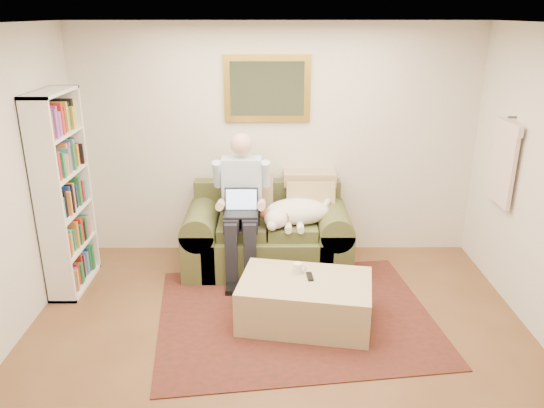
{
  "coord_description": "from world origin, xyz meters",
  "views": [
    {
      "loc": [
        -0.07,
        -3.34,
        2.68
      ],
      "look_at": [
        -0.05,
        1.43,
        0.95
      ],
      "focal_mm": 35.0,
      "sensor_mm": 36.0,
      "label": 1
    }
  ],
  "objects_px": {
    "seated_man": "(242,208)",
    "coffee_mug": "(298,268)",
    "sleeping_dog": "(297,212)",
    "bookshelf": "(63,194)",
    "ottoman": "(305,301)",
    "sofa": "(267,240)",
    "laptop": "(241,207)"
  },
  "relations": [
    {
      "from": "seated_man",
      "to": "coffee_mug",
      "type": "height_order",
      "value": "seated_man"
    },
    {
      "from": "seated_man",
      "to": "sleeping_dog",
      "type": "height_order",
      "value": "seated_man"
    },
    {
      "from": "coffee_mug",
      "to": "bookshelf",
      "type": "bearing_deg",
      "value": 165.69
    },
    {
      "from": "coffee_mug",
      "to": "ottoman",
      "type": "bearing_deg",
      "value": -65.29
    },
    {
      "from": "sofa",
      "to": "bookshelf",
      "type": "relative_size",
      "value": 0.89
    },
    {
      "from": "ottoman",
      "to": "laptop",
      "type": "bearing_deg",
      "value": 124.15
    },
    {
      "from": "sofa",
      "to": "laptop",
      "type": "height_order",
      "value": "laptop"
    },
    {
      "from": "ottoman",
      "to": "sleeping_dog",
      "type": "bearing_deg",
      "value": 91.39
    },
    {
      "from": "coffee_mug",
      "to": "bookshelf",
      "type": "relative_size",
      "value": 0.05
    },
    {
      "from": "ottoman",
      "to": "sofa",
      "type": "bearing_deg",
      "value": 106.91
    },
    {
      "from": "sleeping_dog",
      "to": "ottoman",
      "type": "height_order",
      "value": "sleeping_dog"
    },
    {
      "from": "coffee_mug",
      "to": "laptop",
      "type": "bearing_deg",
      "value": 125.71
    },
    {
      "from": "sleeping_dog",
      "to": "ottoman",
      "type": "distance_m",
      "value": 1.15
    },
    {
      "from": "bookshelf",
      "to": "ottoman",
      "type": "bearing_deg",
      "value": -17.13
    },
    {
      "from": "ottoman",
      "to": "coffee_mug",
      "type": "bearing_deg",
      "value": 114.71
    },
    {
      "from": "sofa",
      "to": "bookshelf",
      "type": "height_order",
      "value": "bookshelf"
    },
    {
      "from": "sofa",
      "to": "bookshelf",
      "type": "bearing_deg",
      "value": -168.31
    },
    {
      "from": "sleeping_dog",
      "to": "coffee_mug",
      "type": "height_order",
      "value": "sleeping_dog"
    },
    {
      "from": "ottoman",
      "to": "coffee_mug",
      "type": "height_order",
      "value": "coffee_mug"
    },
    {
      "from": "sofa",
      "to": "seated_man",
      "type": "bearing_deg",
      "value": -148.55
    },
    {
      "from": "seated_man",
      "to": "laptop",
      "type": "relative_size",
      "value": 4.33
    },
    {
      "from": "sofa",
      "to": "ottoman",
      "type": "distance_m",
      "value": 1.19
    },
    {
      "from": "sleeping_dog",
      "to": "coffee_mug",
      "type": "bearing_deg",
      "value": -92.51
    },
    {
      "from": "sleeping_dog",
      "to": "coffee_mug",
      "type": "relative_size",
      "value": 7.36
    },
    {
      "from": "sofa",
      "to": "sleeping_dog",
      "type": "xyz_separation_m",
      "value": [
        0.32,
        -0.09,
        0.38
      ]
    },
    {
      "from": "sleeping_dog",
      "to": "seated_man",
      "type": "bearing_deg",
      "value": -172.87
    },
    {
      "from": "laptop",
      "to": "sleeping_dog",
      "type": "relative_size",
      "value": 0.47
    },
    {
      "from": "seated_man",
      "to": "laptop",
      "type": "xyz_separation_m",
      "value": [
        -0.0,
        -0.07,
        0.04
      ]
    },
    {
      "from": "seated_man",
      "to": "ottoman",
      "type": "distance_m",
      "value": 1.27
    },
    {
      "from": "sofa",
      "to": "ottoman",
      "type": "height_order",
      "value": "sofa"
    },
    {
      "from": "sleeping_dog",
      "to": "bookshelf",
      "type": "bearing_deg",
      "value": -172.06
    },
    {
      "from": "sleeping_dog",
      "to": "sofa",
      "type": "bearing_deg",
      "value": 164.26
    }
  ]
}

